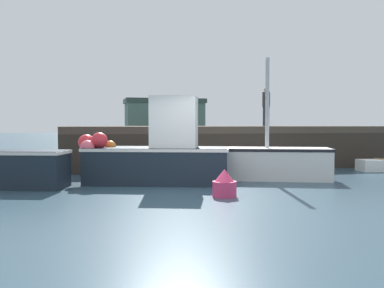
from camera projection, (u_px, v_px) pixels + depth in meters
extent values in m
cube|color=#2D4756|center=(186.00, 198.00, 10.20)|extent=(120.00, 160.00, 0.10)
cube|color=#473D33|center=(222.00, 129.00, 18.97)|extent=(13.03, 6.58, 0.25)
cube|color=#312A23|center=(247.00, 152.00, 15.92)|extent=(13.03, 0.24, 1.32)
cylinder|color=#312A23|center=(71.00, 154.00, 14.62)|extent=(0.32, 0.32, 1.32)
cylinder|color=#312A23|center=(247.00, 152.00, 16.01)|extent=(0.32, 0.32, 1.32)
cylinder|color=#312A23|center=(124.00, 145.00, 21.12)|extent=(0.32, 0.32, 1.32)
cylinder|color=#312A23|center=(277.00, 143.00, 22.89)|extent=(0.32, 0.32, 1.32)
cylinder|color=#312A23|center=(163.00, 153.00, 15.32)|extent=(6.14, 0.16, 1.21)
cube|color=#19232D|center=(0.00, 169.00, 11.48)|extent=(3.57, 2.04, 0.97)
cube|color=#19232D|center=(157.00, 165.00, 12.32)|extent=(4.13, 2.54, 1.00)
cube|color=silver|center=(157.00, 149.00, 12.30)|extent=(4.21, 2.59, 0.08)
cube|color=silver|center=(174.00, 122.00, 12.24)|extent=(1.52, 1.46, 1.40)
sphere|color=orange|center=(110.00, 146.00, 12.48)|extent=(0.33, 0.33, 0.33)
sphere|color=orange|center=(93.00, 148.00, 12.39)|extent=(0.45, 0.45, 0.45)
sphere|color=red|center=(92.00, 143.00, 12.35)|extent=(0.42, 0.42, 0.42)
sphere|color=red|center=(86.00, 143.00, 12.59)|extent=(0.47, 0.47, 0.47)
sphere|color=#EA5B70|center=(88.00, 147.00, 12.03)|extent=(0.40, 0.40, 0.40)
sphere|color=#EA5B70|center=(103.00, 148.00, 12.87)|extent=(0.51, 0.51, 0.51)
sphere|color=red|center=(99.00, 140.00, 12.13)|extent=(0.44, 0.44, 0.44)
cube|color=silver|center=(267.00, 164.00, 13.24)|extent=(3.87, 2.39, 0.94)
cube|color=black|center=(267.00, 149.00, 13.22)|extent=(3.95, 2.43, 0.08)
cylinder|color=#B7B7BC|center=(267.00, 103.00, 13.16)|extent=(0.12, 0.12, 2.66)
cube|color=white|center=(380.00, 165.00, 15.62)|extent=(1.58, 0.92, 0.40)
cube|color=#7F6647|center=(380.00, 159.00, 15.61)|extent=(0.18, 0.67, 0.04)
cylinder|color=#2D3342|center=(266.00, 117.00, 19.59)|extent=(0.29, 0.29, 0.83)
cylinder|color=#333338|center=(266.00, 100.00, 19.55)|extent=(0.34, 0.34, 0.66)
sphere|color=tan|center=(266.00, 90.00, 19.53)|extent=(0.22, 0.22, 0.22)
cube|color=#4C6656|center=(164.00, 121.00, 50.16)|extent=(8.49, 4.44, 3.98)
cube|color=#2D3D34|center=(164.00, 101.00, 50.07)|extent=(8.83, 4.62, 0.50)
cylinder|color=#DB3866|center=(224.00, 189.00, 10.05)|extent=(0.55, 0.55, 0.35)
cone|color=#DB3866|center=(224.00, 175.00, 10.03)|extent=(0.44, 0.44, 0.27)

